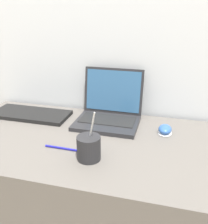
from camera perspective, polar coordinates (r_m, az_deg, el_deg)
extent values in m
cube|color=silver|center=(1.42, -0.72, 19.40)|extent=(7.00, 0.04, 2.50)
cube|color=#5B5651|center=(1.42, -4.99, -19.36)|extent=(1.22, 0.68, 0.76)
cube|color=#232326|center=(1.31, 0.58, -2.44)|extent=(0.31, 0.24, 0.02)
cube|color=black|center=(1.32, 0.78, -1.67)|extent=(0.28, 0.13, 0.00)
cube|color=#232326|center=(1.39, 2.04, 4.65)|extent=(0.31, 0.05, 0.24)
cube|color=#2D567F|center=(1.38, 1.98, 4.61)|extent=(0.29, 0.04, 0.21)
cylinder|color=#232326|center=(1.02, -3.33, -7.83)|extent=(0.09, 0.09, 0.10)
cylinder|color=black|center=(1.00, -3.38, -5.64)|extent=(0.08, 0.08, 0.01)
cylinder|color=white|center=(0.99, -2.81, -4.08)|extent=(0.05, 0.05, 0.18)
ellipsoid|color=white|center=(1.27, 13.08, -4.36)|extent=(0.07, 0.09, 0.01)
ellipsoid|color=#2D569E|center=(1.26, 13.15, -3.68)|extent=(0.06, 0.08, 0.04)
cube|color=black|center=(1.47, -15.59, -0.46)|extent=(0.41, 0.18, 0.02)
cylinder|color=#191999|center=(1.12, -9.00, -7.80)|extent=(0.16, 0.01, 0.01)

